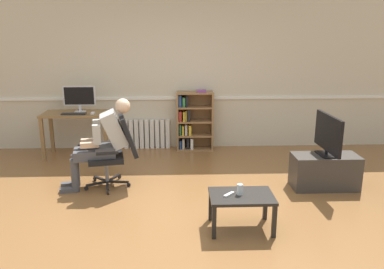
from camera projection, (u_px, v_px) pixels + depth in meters
The scene contains 15 objects.
ground_plane at pixel (182, 208), 4.73m from camera, with size 18.00×18.00×0.00m, color brown.
back_wall at pixel (180, 74), 6.94m from camera, with size 12.00×0.13×2.70m.
computer_desk at pixel (77, 120), 6.58m from camera, with size 1.12×0.57×0.76m.
imac_monitor at pixel (79, 97), 6.56m from camera, with size 0.54×0.14×0.44m.
keyboard at pixel (74, 114), 6.41m from camera, with size 0.40×0.12×0.02m, color black.
computer_mouse at pixel (93, 113), 6.44m from camera, with size 0.06×0.10×0.03m, color white.
bookshelf at pixel (192, 121), 6.96m from camera, with size 0.65×0.29×1.08m.
radiator at pixel (147, 134), 7.09m from camera, with size 0.83×0.08×0.53m.
office_chair at pixel (116, 149), 5.30m from camera, with size 0.76×0.63×0.99m.
person_seated at pixel (103, 141), 5.23m from camera, with size 1.00×0.48×1.22m.
tv_stand at pixel (325, 171), 5.29m from camera, with size 0.88×0.40×0.47m.
tv_screen at pixel (328, 135), 5.16m from camera, with size 0.21×0.79×0.55m.
coffee_table at pixel (241, 200), 4.16m from camera, with size 0.69×0.47×0.39m.
drinking_glass at pixel (240, 189), 4.14m from camera, with size 0.06×0.06×0.12m, color silver.
spare_remote at pixel (229, 194), 4.13m from camera, with size 0.04×0.15×0.02m, color white.
Camera 1 is at (-0.05, -4.34, 2.09)m, focal length 36.25 mm.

